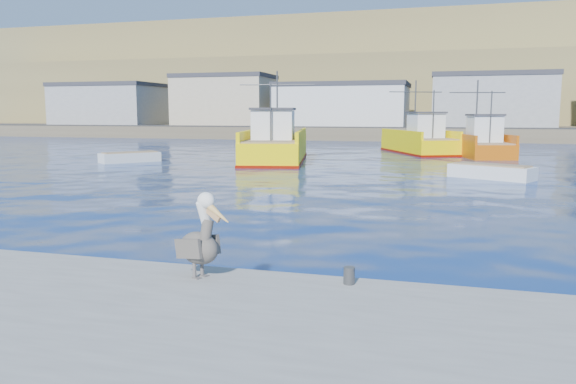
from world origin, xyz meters
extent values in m
plane|color=#072252|center=(0.00, 0.00, 0.00)|extent=(260.00, 260.00, 0.00)
cylinder|color=#4C4C4C|center=(3.00, -3.40, 0.65)|extent=(0.20, 0.20, 0.30)
cube|color=brown|center=(0.00, 72.00, 0.80)|extent=(160.00, 30.00, 1.60)
cube|color=brown|center=(0.00, 98.00, 6.00)|extent=(180.00, 40.00, 14.00)
cube|color=brown|center=(0.00, 118.00, 11.00)|extent=(200.00, 40.00, 24.00)
cube|color=#2D2D2D|center=(0.00, 61.00, 1.65)|extent=(150.00, 5.00, 0.10)
cube|color=gray|center=(-48.00, 67.00, 4.60)|extent=(16.00, 10.00, 6.00)
cube|color=#333338|center=(-48.00, 67.00, 7.90)|extent=(16.32, 10.20, 0.60)
cube|color=tan|center=(-28.00, 67.00, 5.10)|extent=(14.00, 9.00, 7.00)
cube|color=#333338|center=(-28.00, 67.00, 8.90)|extent=(14.28, 9.18, 0.60)
cube|color=silver|center=(-10.00, 67.00, 4.35)|extent=(18.00, 11.00, 5.50)
cube|color=#333338|center=(-10.00, 67.00, 7.40)|extent=(18.36, 11.22, 0.60)
cube|color=gray|center=(10.00, 67.00, 4.85)|extent=(15.00, 10.00, 6.50)
cube|color=#333338|center=(10.00, 67.00, 8.40)|extent=(15.30, 10.20, 0.60)
cube|color=#FFDD00|center=(-7.50, 26.48, 0.77)|extent=(6.28, 12.43, 1.54)
cube|color=#FFDD00|center=(-5.68, 26.85, 1.89)|extent=(2.59, 11.45, 0.70)
cube|color=#FFDD00|center=(-9.32, 26.10, 1.89)|extent=(2.59, 11.45, 0.70)
cube|color=#7D0E00|center=(-7.50, 26.48, 0.05)|extent=(6.40, 12.68, 0.25)
cube|color=#8C7251|center=(-7.50, 26.48, 1.59)|extent=(5.87, 11.90, 0.10)
cube|color=white|center=(-7.14, 24.73, 2.64)|extent=(3.31, 3.47, 2.00)
cube|color=#333338|center=(-7.14, 24.73, 3.74)|extent=(3.58, 3.86, 0.15)
cylinder|color=#4C4C4C|center=(-7.74, 27.64, 4.04)|extent=(0.14, 0.14, 5.00)
cylinder|color=#4C4C4C|center=(-6.78, 22.99, 3.54)|extent=(0.12, 0.12, 4.00)
cylinder|color=#4C4C4C|center=(-7.74, 27.64, 5.54)|extent=(5.44, 1.20, 0.08)
cube|color=#FFDD00|center=(2.13, 37.62, 0.65)|extent=(7.30, 10.57, 1.30)
cube|color=#FFDD00|center=(3.61, 38.29, 1.65)|extent=(4.25, 9.04, 0.70)
cube|color=#FFDD00|center=(0.64, 36.95, 1.65)|extent=(4.25, 9.04, 0.70)
cube|color=#7D0E00|center=(2.13, 37.62, 0.05)|extent=(7.45, 10.78, 0.25)
cube|color=#8C7251|center=(2.13, 37.62, 1.35)|extent=(6.88, 10.09, 0.10)
cube|color=white|center=(2.75, 36.25, 2.40)|extent=(3.25, 3.29, 2.00)
cube|color=#333338|center=(2.75, 36.25, 3.50)|extent=(3.53, 3.63, 0.15)
cylinder|color=#4C4C4C|center=(1.71, 38.53, 3.80)|extent=(0.16, 0.16, 5.00)
cylinder|color=#4C4C4C|center=(3.37, 34.88, 3.30)|extent=(0.13, 0.13, 4.00)
cylinder|color=#4C4C4C|center=(1.71, 38.53, 5.30)|extent=(4.45, 2.08, 0.08)
cube|color=#C15308|center=(6.99, 35.11, 0.56)|extent=(5.33, 9.14, 1.12)
cube|color=#C15308|center=(8.46, 35.50, 1.47)|extent=(2.36, 8.20, 0.70)
cube|color=#C15308|center=(5.53, 34.72, 1.47)|extent=(2.36, 8.20, 0.70)
cube|color=#8C7251|center=(6.99, 35.11, 1.17)|extent=(4.99, 8.75, 0.10)
cube|color=white|center=(7.32, 33.87, 2.22)|extent=(2.74, 2.66, 2.00)
cube|color=#333338|center=(7.32, 33.87, 3.32)|extent=(2.96, 2.95, 0.15)
cylinder|color=#4C4C4C|center=(6.77, 35.94, 3.62)|extent=(0.15, 0.15, 5.00)
cylinder|color=#4C4C4C|center=(7.65, 32.62, 3.12)|extent=(0.12, 0.12, 4.00)
cylinder|color=#4C4C4C|center=(6.77, 35.94, 5.12)|extent=(4.39, 1.24, 0.08)
cube|color=silver|center=(-17.10, 22.42, 0.26)|extent=(3.67, 4.13, 0.82)
cube|color=#8C7251|center=(-17.10, 22.42, 0.70)|extent=(3.17, 3.62, 0.08)
cube|color=silver|center=(6.86, 18.67, 0.27)|extent=(4.51, 3.39, 0.86)
cube|color=#8C7251|center=(6.86, 18.67, 0.73)|extent=(3.98, 2.90, 0.09)
cylinder|color=#595451|center=(0.26, -3.80, 0.65)|extent=(0.09, 0.09, 0.30)
cube|color=#595451|center=(0.31, -3.82, 0.51)|extent=(0.18, 0.17, 0.02)
cylinder|color=#595451|center=(0.33, -3.63, 0.65)|extent=(0.09, 0.09, 0.30)
cube|color=#595451|center=(0.38, -3.65, 0.51)|extent=(0.18, 0.17, 0.02)
ellipsoid|color=#38332D|center=(0.32, -3.72, 1.04)|extent=(0.99, 0.80, 0.59)
cube|color=#38332D|center=(0.21, -3.93, 1.06)|extent=(0.64, 0.31, 0.43)
cube|color=#38332D|center=(0.38, -3.50, 1.06)|extent=(0.64, 0.31, 0.43)
cube|color=#38332D|center=(-0.03, -3.58, 0.97)|extent=(0.27, 0.23, 0.12)
cylinder|color=#38332D|center=(0.50, -3.80, 1.36)|extent=(0.30, 0.36, 0.47)
cylinder|color=white|center=(0.45, -3.78, 1.71)|extent=(0.29, 0.35, 0.44)
ellipsoid|color=white|center=(0.52, -3.81, 1.92)|extent=(0.42, 0.38, 0.30)
cone|color=gold|center=(0.76, -3.91, 1.74)|extent=(0.60, 0.36, 0.41)
cube|color=tan|center=(0.67, -3.87, 1.70)|extent=(0.35, 0.19, 0.26)
camera|label=1|loc=(4.55, -12.77, 3.44)|focal=35.00mm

